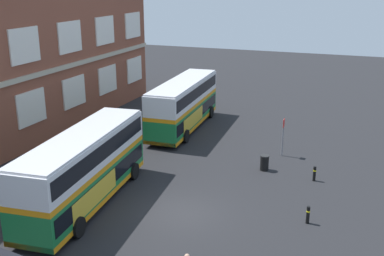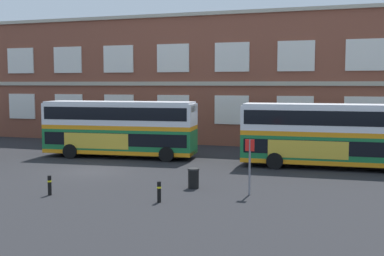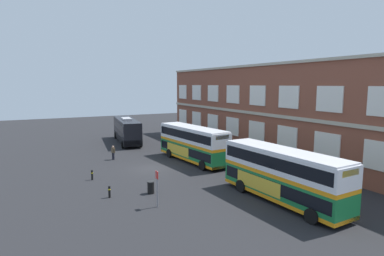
% 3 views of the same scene
% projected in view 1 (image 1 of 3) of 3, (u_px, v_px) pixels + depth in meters
% --- Properties ---
extents(ground_plane, '(120.00, 120.00, 0.00)m').
position_uv_depth(ground_plane, '(149.00, 207.00, 25.67)').
color(ground_plane, '#232326').
extents(double_decker_near, '(11.20, 3.69, 4.07)m').
position_uv_depth(double_decker_near, '(84.00, 168.00, 25.38)').
color(double_decker_near, '#197038').
rests_on(double_decker_near, ground).
extents(double_decker_middle, '(11.12, 3.31, 4.07)m').
position_uv_depth(double_decker_middle, '(184.00, 104.00, 38.43)').
color(double_decker_middle, '#197038').
rests_on(double_decker_middle, ground).
extents(bus_stand_flag, '(0.44, 0.10, 2.70)m').
position_uv_depth(bus_stand_flag, '(283.00, 134.00, 32.58)').
color(bus_stand_flag, slate).
rests_on(bus_stand_flag, ground).
extents(station_litter_bin, '(0.60, 0.60, 1.03)m').
position_uv_depth(station_litter_bin, '(264.00, 163.00, 30.43)').
color(station_litter_bin, black).
rests_on(station_litter_bin, ground).
extents(safety_bollard_west, '(0.19, 0.19, 0.95)m').
position_uv_depth(safety_bollard_west, '(308.00, 215.00, 23.77)').
color(safety_bollard_west, black).
rests_on(safety_bollard_west, ground).
extents(safety_bollard_east, '(0.19, 0.19, 0.95)m').
position_uv_depth(safety_bollard_east, '(314.00, 173.00, 28.81)').
color(safety_bollard_east, black).
rests_on(safety_bollard_east, ground).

